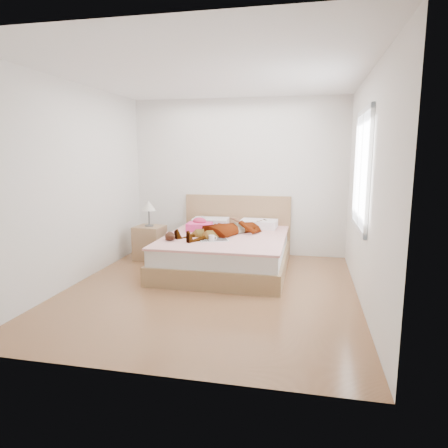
% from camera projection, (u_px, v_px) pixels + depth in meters
% --- Properties ---
extents(ground, '(4.00, 4.00, 0.00)m').
position_uv_depth(ground, '(210.00, 290.00, 5.03)').
color(ground, '#523219').
rests_on(ground, ground).
extents(woman, '(1.57, 1.69, 0.23)m').
position_uv_depth(woman, '(229.00, 226.00, 5.96)').
color(woman, white).
rests_on(woman, bed).
extents(hair, '(0.62, 0.69, 0.08)m').
position_uv_depth(hair, '(200.00, 225.00, 6.53)').
color(hair, black).
rests_on(hair, bed).
extents(phone, '(0.09, 0.09, 0.05)m').
position_uv_depth(phone, '(204.00, 218.00, 6.44)').
color(phone, silver).
rests_on(phone, bed).
extents(room_shell, '(4.00, 4.00, 4.00)m').
position_uv_depth(room_shell, '(362.00, 170.00, 4.69)').
color(room_shell, white).
rests_on(room_shell, ground).
extents(bed, '(1.80, 2.08, 1.00)m').
position_uv_depth(bed, '(227.00, 250.00, 5.98)').
color(bed, brown).
rests_on(bed, ground).
extents(towel, '(0.40, 0.34, 0.20)m').
position_uv_depth(towel, '(199.00, 225.00, 6.23)').
color(towel, '#FF4585').
rests_on(towel, bed).
extents(magazine, '(0.46, 0.39, 0.02)m').
position_uv_depth(magazine, '(214.00, 239.00, 5.55)').
color(magazine, white).
rests_on(magazine, bed).
extents(coffee_mug, '(0.12, 0.10, 0.09)m').
position_uv_depth(coffee_mug, '(212.00, 238.00, 5.45)').
color(coffee_mug, white).
rests_on(coffee_mug, bed).
extents(plush_toy, '(0.19, 0.23, 0.12)m').
position_uv_depth(plush_toy, '(170.00, 236.00, 5.52)').
color(plush_toy, black).
rests_on(plush_toy, bed).
extents(nightstand, '(0.48, 0.44, 0.96)m').
position_uv_depth(nightstand, '(150.00, 240.00, 6.46)').
color(nightstand, brown).
rests_on(nightstand, ground).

